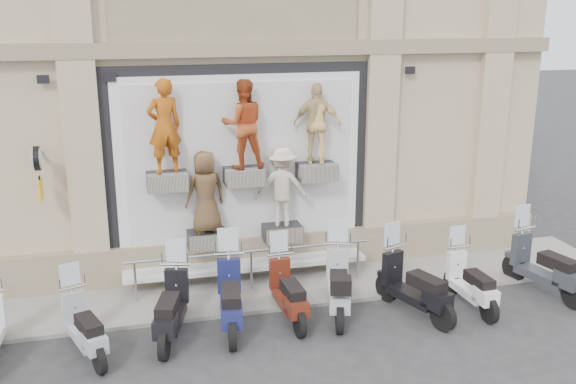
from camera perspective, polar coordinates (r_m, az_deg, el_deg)
name	(u,v)px	position (r m, az deg, el deg)	size (l,w,h in m)	color
ground	(275,339)	(11.60, -1.20, -12.92)	(90.00, 90.00, 0.00)	#2D2D30
sidewalk	(251,289)	(13.41, -3.34, -8.58)	(16.00, 2.20, 0.08)	#989590
shop_vitrine	(245,169)	(13.24, -3.83, 2.08)	(5.60, 0.91, 4.30)	black
guard_rail	(251,271)	(13.15, -3.28, -7.07)	(5.06, 0.10, 0.93)	#9EA0A5
clock_sign_bracket	(38,166)	(12.76, -21.33, 2.17)	(0.10, 0.80, 1.02)	black
scooter_c	(83,316)	(11.26, -17.73, -10.45)	(0.53, 1.80, 1.46)	#92989E
scooter_d	(171,296)	(11.45, -10.40, -9.05)	(0.58, 2.00, 1.62)	black
scooter_e	(230,285)	(11.61, -5.18, -8.26)	(0.61, 2.09, 1.70)	#151A4C
scooter_f	(288,281)	(11.93, 0.02, -7.94)	(0.55, 1.89, 1.54)	#53190E
scooter_g	(339,273)	(12.14, 4.53, -7.20)	(0.60, 2.06, 1.67)	#A1A3A8
scooter_h	(415,274)	(12.31, 11.24, -7.17)	(0.60, 2.04, 1.66)	black
scooter_i	(472,272)	(12.89, 16.02, -6.84)	(0.53, 1.83, 1.48)	white
scooter_j	(546,255)	(13.94, 21.96, -5.18)	(0.61, 2.10, 1.71)	#272C30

